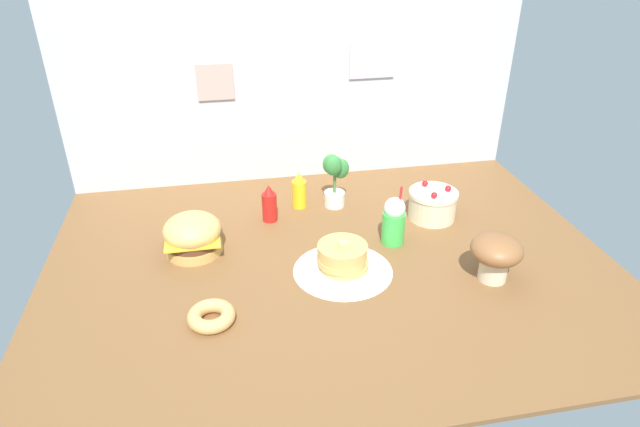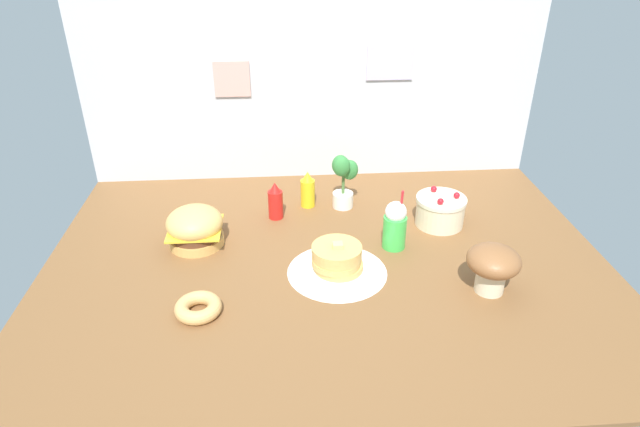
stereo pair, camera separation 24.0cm
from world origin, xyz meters
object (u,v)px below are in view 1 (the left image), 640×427
object	(u,v)px
pancake_stack	(343,259)
ketchup_bottle	(269,204)
donut_pink_glaze	(211,316)
cream_soda_cup	(394,221)
burger	(193,235)
potted_plant	(335,178)
layer_cake	(432,204)
mustard_bottle	(299,191)
mushroom_stool	(496,253)

from	to	relation	value
pancake_stack	ketchup_bottle	size ratio (longest dim) A/B	1.70
pancake_stack	donut_pink_glaze	bearing A→B (deg)	-157.41
cream_soda_cup	burger	bearing A→B (deg)	174.14
ketchup_bottle	potted_plant	distance (m)	0.36
burger	layer_cake	distance (m)	1.16
burger	mustard_bottle	xyz separation A→B (m)	(0.53, 0.33, 0.00)
burger	layer_cake	xyz separation A→B (m)	(1.16, 0.09, -0.01)
potted_plant	cream_soda_cup	bearing A→B (deg)	-65.21
mustard_bottle	potted_plant	bearing A→B (deg)	-6.31
layer_cake	mustard_bottle	bearing A→B (deg)	159.24
layer_cake	potted_plant	size ratio (longest dim) A/B	0.82
layer_cake	cream_soda_cup	size ratio (longest dim) A/B	0.83
pancake_stack	mushroom_stool	world-z (taller)	mushroom_stool
pancake_stack	donut_pink_glaze	xyz separation A→B (m)	(-0.55, -0.23, -0.03)
burger	ketchup_bottle	size ratio (longest dim) A/B	1.33
layer_cake	mushroom_stool	world-z (taller)	mushroom_stool
ketchup_bottle	potted_plant	world-z (taller)	potted_plant
mushroom_stool	potted_plant	bearing A→B (deg)	123.78
mustard_bottle	potted_plant	world-z (taller)	potted_plant
ketchup_bottle	mushroom_stool	xyz separation A→B (m)	(0.85, -0.66, 0.04)
burger	potted_plant	distance (m)	0.78
layer_cake	mushroom_stool	distance (m)	0.54
layer_cake	cream_soda_cup	distance (m)	0.32
pancake_stack	potted_plant	size ratio (longest dim) A/B	1.11
pancake_stack	mustard_bottle	xyz separation A→B (m)	(-0.09, 0.60, 0.03)
ketchup_bottle	pancake_stack	bearing A→B (deg)	-62.63
pancake_stack	cream_soda_cup	xyz separation A→B (m)	(0.28, 0.18, 0.05)
donut_pink_glaze	potted_plant	distance (m)	1.04
burger	donut_pink_glaze	xyz separation A→B (m)	(0.07, -0.50, -0.06)
cream_soda_cup	layer_cake	bearing A→B (deg)	35.46
ketchup_bottle	mushroom_stool	world-z (taller)	mushroom_stool
ketchup_bottle	potted_plant	xyz separation A→B (m)	(0.35, 0.09, 0.07)
cream_soda_cup	potted_plant	world-z (taller)	potted_plant
burger	donut_pink_glaze	world-z (taller)	burger
cream_soda_cup	donut_pink_glaze	bearing A→B (deg)	-153.68
burger	mustard_bottle	bearing A→B (deg)	32.05
ketchup_bottle	mushroom_stool	distance (m)	1.08
burger	cream_soda_cup	bearing A→B (deg)	-5.86
burger	potted_plant	world-z (taller)	potted_plant
ketchup_bottle	cream_soda_cup	bearing A→B (deg)	-30.34
mustard_bottle	donut_pink_glaze	size ratio (longest dim) A/B	1.08
burger	pancake_stack	distance (m)	0.68
mustard_bottle	mushroom_stool	xyz separation A→B (m)	(0.69, -0.78, 0.04)
pancake_stack	layer_cake	distance (m)	0.65
cream_soda_cup	mushroom_stool	world-z (taller)	cream_soda_cup
donut_pink_glaze	burger	bearing A→B (deg)	97.65
layer_cake	mushroom_stool	size ratio (longest dim) A/B	1.13
layer_cake	mustard_bottle	world-z (taller)	mustard_bottle
donut_pink_glaze	mushroom_stool	bearing A→B (deg)	2.86
layer_cake	potted_plant	distance (m)	0.50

